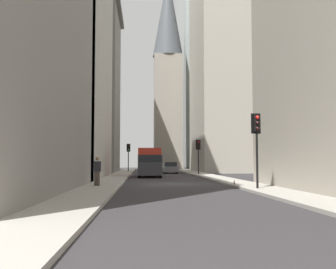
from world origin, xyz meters
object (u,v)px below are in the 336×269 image
object	(u,v)px
delivery_truck	(150,162)
traffic_light_midblock	(198,149)
hatchback_grey	(170,168)
discarded_bottle	(234,183)
traffic_light_foreground	(257,133)
pedestrian	(97,170)
traffic_light_far_junction	(128,151)

from	to	relation	value
delivery_truck	traffic_light_midblock	size ratio (longest dim) A/B	1.69
hatchback_grey	discarded_bottle	world-z (taller)	hatchback_grey
traffic_light_foreground	hatchback_grey	bearing A→B (deg)	5.00
traffic_light_foreground	pedestrian	bearing A→B (deg)	73.51
hatchback_grey	discarded_bottle	bearing A→B (deg)	-175.41
traffic_light_foreground	traffic_light_far_junction	distance (m)	36.24
pedestrian	delivery_truck	bearing A→B (deg)	-11.41
hatchback_grey	traffic_light_midblock	xyz separation A→B (m)	(-6.75, -2.73, 2.28)
hatchback_grey	discarded_bottle	xyz separation A→B (m)	(-27.13, -2.18, -0.42)
delivery_truck	traffic_light_far_junction	xyz separation A→B (m)	(16.28, 2.69, 1.48)
traffic_light_far_junction	delivery_truck	bearing A→B (deg)	-170.60
traffic_light_far_junction	pedestrian	bearing A→B (deg)	178.91
pedestrian	traffic_light_far_junction	bearing A→B (deg)	-1.09
traffic_light_foreground	traffic_light_far_junction	bearing A→B (deg)	13.02
pedestrian	traffic_light_midblock	bearing A→B (deg)	-22.71
traffic_light_midblock	pedestrian	size ratio (longest dim) A/B	2.25
traffic_light_midblock	hatchback_grey	bearing A→B (deg)	22.05
hatchback_grey	delivery_truck	bearing A→B (deg)	166.27
pedestrian	traffic_light_foreground	bearing A→B (deg)	-106.49
traffic_light_far_junction	discarded_bottle	bearing A→B (deg)	-166.50
hatchback_grey	traffic_light_far_junction	bearing A→B (deg)	48.73
hatchback_grey	traffic_light_far_junction	xyz separation A→B (m)	(4.82, 5.49, 2.28)
traffic_light_midblock	delivery_truck	bearing A→B (deg)	130.42
delivery_truck	discarded_bottle	bearing A→B (deg)	-162.37
hatchback_grey	pedestrian	world-z (taller)	pedestrian
traffic_light_foreground	traffic_light_far_junction	size ratio (longest dim) A/B	1.06
discarded_bottle	delivery_truck	bearing A→B (deg)	17.63
traffic_light_midblock	discarded_bottle	xyz separation A→B (m)	(-20.38, 0.55, -2.69)
delivery_truck	traffic_light_far_junction	bearing A→B (deg)	9.40
traffic_light_midblock	traffic_light_far_junction	xyz separation A→B (m)	(11.57, 8.23, 0.00)
delivery_truck	discarded_bottle	distance (m)	16.48
delivery_truck	hatchback_grey	world-z (taller)	delivery_truck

